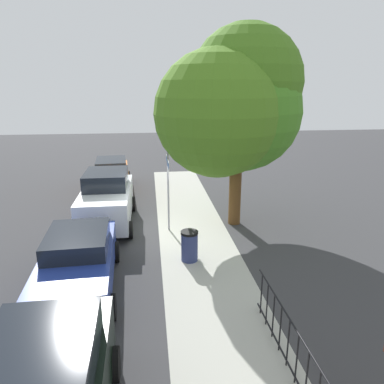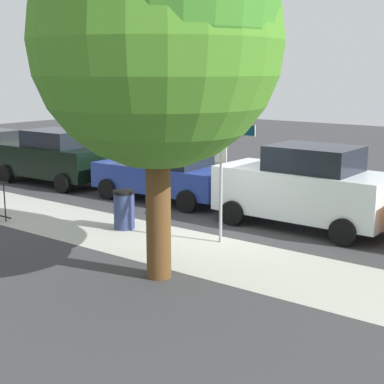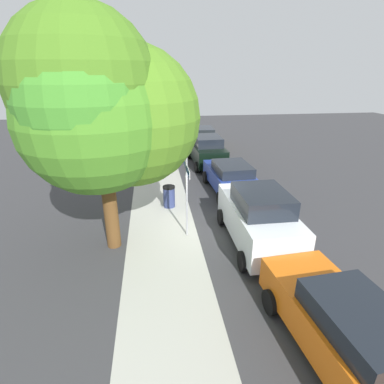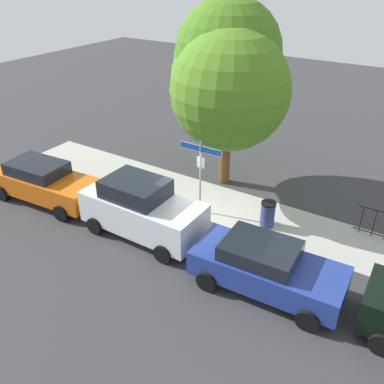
# 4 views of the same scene
# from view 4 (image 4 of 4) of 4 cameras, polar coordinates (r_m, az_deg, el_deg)

# --- Properties ---
(ground_plane) EXTENTS (60.00, 60.00, 0.00)m
(ground_plane) POSITION_cam_4_polar(r_m,az_deg,el_deg) (15.63, 1.35, -3.65)
(ground_plane) COLOR #38383A
(sidewalk_strip) EXTENTS (24.00, 2.60, 0.00)m
(sidewalk_strip) POSITION_cam_4_polar(r_m,az_deg,el_deg) (15.88, 10.00, -3.56)
(sidewalk_strip) COLOR #AEAEA2
(sidewalk_strip) RESTS_ON ground_plane
(street_sign) EXTENTS (1.75, 0.07, 3.00)m
(street_sign) POSITION_cam_4_polar(r_m,az_deg,el_deg) (15.04, 1.18, 4.20)
(street_sign) COLOR #9EA0A5
(street_sign) RESTS_ON ground_plane
(shade_tree) EXTENTS (5.21, 5.50, 7.51)m
(shade_tree) POSITION_cam_4_polar(r_m,az_deg,el_deg) (16.45, 4.86, 15.99)
(shade_tree) COLOR brown
(shade_tree) RESTS_ON ground_plane
(car_orange) EXTENTS (4.81, 2.22, 1.63)m
(car_orange) POSITION_cam_4_polar(r_m,az_deg,el_deg) (17.43, -19.91, 1.38)
(car_orange) COLOR orange
(car_orange) RESTS_ON ground_plane
(car_white) EXTENTS (4.39, 2.05, 2.09)m
(car_white) POSITION_cam_4_polar(r_m,az_deg,el_deg) (14.35, -6.99, -2.32)
(car_white) COLOR white
(car_white) RESTS_ON ground_plane
(car_blue) EXTENTS (4.49, 2.20, 1.56)m
(car_blue) POSITION_cam_4_polar(r_m,az_deg,el_deg) (12.28, 10.23, -10.20)
(car_blue) COLOR navy
(car_blue) RESTS_ON ground_plane
(trash_bin) EXTENTS (0.55, 0.55, 0.98)m
(trash_bin) POSITION_cam_4_polar(r_m,az_deg,el_deg) (15.22, 10.46, -3.00)
(trash_bin) COLOR navy
(trash_bin) RESTS_ON ground_plane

